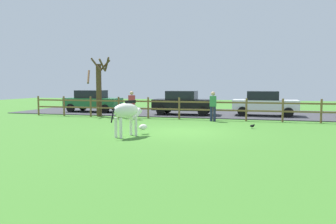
# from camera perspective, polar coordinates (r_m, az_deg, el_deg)

# --- Properties ---
(ground_plane) EXTENTS (60.00, 60.00, 0.00)m
(ground_plane) POSITION_cam_1_polar(r_m,az_deg,el_deg) (14.24, 2.83, -3.41)
(ground_plane) COLOR #3D7528
(parking_asphalt) EXTENTS (28.00, 7.40, 0.05)m
(parking_asphalt) POSITION_cam_1_polar(r_m,az_deg,el_deg) (23.35, 7.76, -0.19)
(parking_asphalt) COLOR #38383D
(parking_asphalt) RESTS_ON ground_plane
(paddock_fence) EXTENTS (21.20, 0.11, 1.27)m
(paddock_fence) POSITION_cam_1_polar(r_m,az_deg,el_deg) (19.13, 4.74, 0.85)
(paddock_fence) COLOR brown
(paddock_fence) RESTS_ON ground_plane
(bare_tree) EXTENTS (1.72, 1.70, 3.74)m
(bare_tree) POSITION_cam_1_polar(r_m,az_deg,el_deg) (21.47, -11.85, 4.37)
(bare_tree) COLOR #513A23
(bare_tree) RESTS_ON ground_plane
(zebra) EXTENTS (1.04, 1.81, 1.41)m
(zebra) POSITION_cam_1_polar(r_m,az_deg,el_deg) (12.90, -7.01, -0.16)
(zebra) COLOR white
(zebra) RESTS_ON ground_plane
(crow_on_grass) EXTENTS (0.21, 0.10, 0.20)m
(crow_on_grass) POSITION_cam_1_polar(r_m,az_deg,el_deg) (15.71, 14.36, -2.32)
(crow_on_grass) COLOR black
(crow_on_grass) RESTS_ON ground_plane
(parked_car_black) EXTENTS (4.03, 1.95, 1.56)m
(parked_car_black) POSITION_cam_1_polar(r_m,az_deg,el_deg) (21.78, 2.69, 1.65)
(parked_car_black) COLOR black
(parked_car_black) RESTS_ON parking_asphalt
(parked_car_green) EXTENTS (4.01, 1.90, 1.56)m
(parked_car_green) POSITION_cam_1_polar(r_m,az_deg,el_deg) (24.64, -12.86, 1.90)
(parked_car_green) COLOR #236B38
(parked_car_green) RESTS_ON parking_asphalt
(parked_car_white) EXTENTS (4.01, 1.90, 1.56)m
(parked_car_white) POSITION_cam_1_polar(r_m,az_deg,el_deg) (21.86, 16.32, 1.47)
(parked_car_white) COLOR white
(parked_car_white) RESTS_ON parking_asphalt
(visitor_left_of_tree) EXTENTS (0.38, 0.26, 1.64)m
(visitor_left_of_tree) POSITION_cam_1_polar(r_m,az_deg,el_deg) (19.47, -6.28, 1.44)
(visitor_left_of_tree) COLOR #232847
(visitor_left_of_tree) RESTS_ON ground_plane
(visitor_right_of_tree) EXTENTS (0.37, 0.24, 1.64)m
(visitor_right_of_tree) POSITION_cam_1_polar(r_m,az_deg,el_deg) (18.31, 7.77, 1.22)
(visitor_right_of_tree) COLOR #232847
(visitor_right_of_tree) RESTS_ON ground_plane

